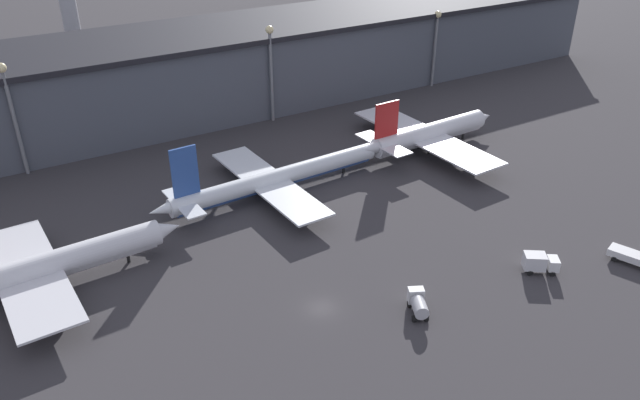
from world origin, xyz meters
name	(u,v)px	position (x,y,z in m)	size (l,w,h in m)	color
ground	(321,308)	(0.00, 0.00, 0.00)	(600.00, 600.00, 0.00)	#383538
terminal_building	(139,82)	(0.00, 79.31, 9.60)	(257.92, 29.82, 19.12)	#4C515B
airplane_0	(37,270)	(-32.04, 23.98, 3.50)	(42.20, 29.63, 14.55)	silver
airplane_1	(275,179)	(9.89, 32.52, 2.96)	(48.20, 32.48, 13.37)	white
airplane_2	(428,134)	(46.02, 33.25, 3.54)	(36.32, 37.66, 12.82)	silver
service_vehicle_1	(418,304)	(10.60, -7.67, 1.61)	(3.87, 5.04, 2.87)	white
service_vehicle_2	(539,262)	(32.01, -9.41, 1.69)	(5.47, 4.80, 3.03)	white
service_vehicle_3	(634,257)	(45.92, -15.41, 1.24)	(4.77, 7.55, 2.63)	white
lamp_post_1	(11,104)	(-27.72, 64.70, 14.22)	(1.80, 1.80, 21.97)	slate
lamp_post_2	(271,61)	(25.92, 64.70, 14.19)	(1.80, 1.80, 21.92)	slate
lamp_post_3	(436,38)	(73.67, 64.70, 12.94)	(1.80, 1.80, 19.71)	slate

